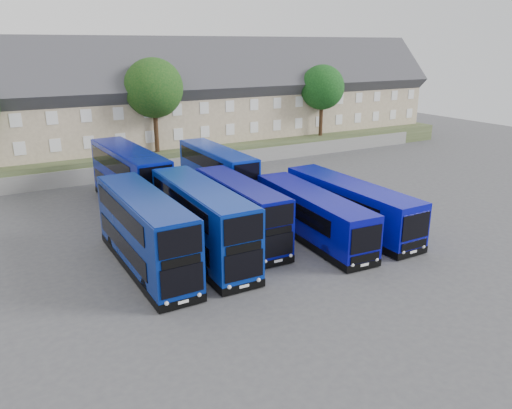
# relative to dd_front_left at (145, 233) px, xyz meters

# --- Properties ---
(ground) EXTENTS (120.00, 120.00, 0.00)m
(ground) POSITION_rel_dd_front_left_xyz_m (6.30, -3.57, -2.15)
(ground) COLOR #434448
(ground) RESTS_ON ground
(retaining_wall) EXTENTS (70.00, 0.40, 1.50)m
(retaining_wall) POSITION_rel_dd_front_left_xyz_m (6.30, 20.43, -1.40)
(retaining_wall) COLOR slate
(retaining_wall) RESTS_ON ground
(earth_bank) EXTENTS (80.00, 20.00, 2.00)m
(earth_bank) POSITION_rel_dd_front_left_xyz_m (6.30, 30.43, -1.15)
(earth_bank) COLOR #3F4929
(earth_bank) RESTS_ON ground
(terrace_row) EXTENTS (66.00, 10.40, 11.20)m
(terrace_row) POSITION_rel_dd_front_left_xyz_m (12.30, 26.43, 4.45)
(terrace_row) COLOR tan
(terrace_row) RESTS_ON earth_bank
(dd_front_left) EXTENTS (2.58, 11.01, 4.37)m
(dd_front_left) POSITION_rel_dd_front_left_xyz_m (0.00, 0.00, 0.00)
(dd_front_left) COLOR navy
(dd_front_left) RESTS_ON ground
(dd_front_mid) EXTENTS (2.75, 11.08, 4.38)m
(dd_front_mid) POSITION_rel_dd_front_left_xyz_m (3.50, -0.00, 0.01)
(dd_front_mid) COLOR navy
(dd_front_mid) RESTS_ON ground
(dd_front_right) EXTENTS (2.53, 9.91, 3.91)m
(dd_front_right) POSITION_rel_dd_front_left_xyz_m (6.74, 1.21, -0.23)
(dd_front_right) COLOR #070A82
(dd_front_right) RESTS_ON ground
(dd_rear_left) EXTENTS (3.17, 11.78, 4.64)m
(dd_rear_left) POSITION_rel_dd_front_left_xyz_m (2.55, 11.66, 0.14)
(dd_rear_left) COLOR #07138A
(dd_rear_left) RESTS_ON ground
(dd_rear_right) EXTENTS (2.48, 10.56, 4.18)m
(dd_rear_right) POSITION_rel_dd_front_left_xyz_m (9.46, 10.40, -0.09)
(dd_rear_right) COLOR #0928A7
(dd_rear_right) RESTS_ON ground
(coach_east_a) EXTENTS (3.20, 11.62, 3.14)m
(coach_east_a) POSITION_rel_dd_front_left_xyz_m (10.98, -0.87, -0.61)
(coach_east_a) COLOR #080997
(coach_east_a) RESTS_ON ground
(coach_east_b) EXTENTS (2.58, 12.00, 3.27)m
(coach_east_b) POSITION_rel_dd_front_left_xyz_m (14.37, -0.65, -0.54)
(coach_east_b) COLOR #080BA2
(coach_east_b) RESTS_ON ground
(tree_mid) EXTENTS (5.76, 5.76, 9.18)m
(tree_mid) POSITION_rel_dd_front_left_xyz_m (8.45, 22.03, 5.92)
(tree_mid) COLOR #382314
(tree_mid) RESTS_ON earth_bank
(tree_east) EXTENTS (5.12, 5.12, 8.16)m
(tree_east) POSITION_rel_dd_front_left_xyz_m (28.45, 21.53, 5.24)
(tree_east) COLOR #382314
(tree_east) RESTS_ON earth_bank
(tree_far) EXTENTS (5.44, 5.44, 8.67)m
(tree_far) POSITION_rel_dd_front_left_xyz_m (34.45, 28.53, 5.58)
(tree_far) COLOR #382314
(tree_far) RESTS_ON earth_bank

